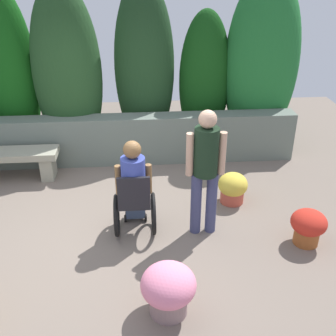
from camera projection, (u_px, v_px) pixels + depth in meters
name	position (u px, v px, depth m)	size (l,w,h in m)	color
ground_plane	(112.00, 228.00, 5.47)	(10.65, 10.65, 0.00)	#75675B
stone_retaining_wall	(116.00, 140.00, 7.03)	(6.27, 0.36, 0.85)	slate
hedge_backdrop	(119.00, 71.00, 7.05)	(6.65, 1.06, 3.11)	#29672F
stone_bench	(6.00, 160.00, 6.52)	(1.66, 0.43, 0.50)	gray
person_in_wheelchair	(134.00, 191.00, 5.13)	(0.53, 0.66, 1.33)	black
person_standing_companion	(205.00, 166.00, 4.96)	(0.49, 0.30, 1.70)	#3B3F64
flower_pot_purple_near	(233.00, 187.00, 5.95)	(0.43, 0.43, 0.47)	#C04D3A
flower_pot_red_accent	(168.00, 289.00, 4.04)	(0.56, 0.56, 0.57)	gray
flower_pot_small_foreground	(308.00, 226.00, 5.07)	(0.45, 0.45, 0.47)	#9A4F24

